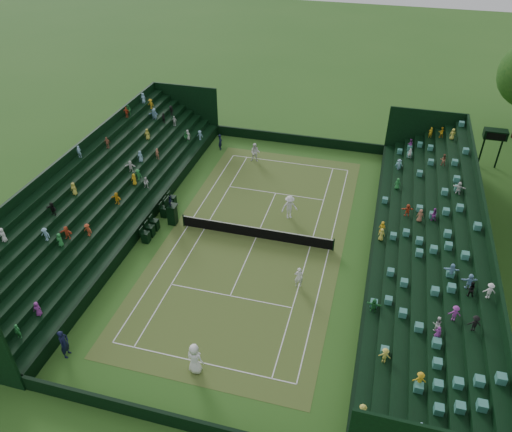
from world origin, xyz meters
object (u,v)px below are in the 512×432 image
at_px(umpire_chair, 172,212).
at_px(player_far_west, 255,152).
at_px(player_near_west, 195,358).
at_px(player_far_east, 289,207).
at_px(tennis_net, 256,232).
at_px(player_near_east, 299,277).

relative_size(umpire_chair, player_far_west, 1.39).
height_order(player_near_west, player_far_west, player_near_west).
bearing_deg(player_far_east, tennis_net, -147.54).
bearing_deg(player_far_west, player_far_east, -65.39).
height_order(player_near_west, player_near_east, player_near_west).
bearing_deg(player_far_west, tennis_net, -81.34).
bearing_deg(player_far_east, umpire_chair, 172.36).
distance_m(player_near_west, player_far_west, 24.05).
xyz_separation_m(tennis_net, player_far_west, (-3.17, 11.40, 0.39)).
bearing_deg(tennis_net, player_far_west, 105.53).
distance_m(tennis_net, umpire_chair, 6.75).
height_order(umpire_chair, player_near_east, umpire_chair).
relative_size(tennis_net, umpire_chair, 4.60).
xyz_separation_m(player_near_east, player_far_west, (-7.25, 15.71, 0.13)).
xyz_separation_m(umpire_chair, player_near_west, (6.66, -12.53, -0.07)).
bearing_deg(umpire_chair, player_near_east, -22.15).
height_order(umpire_chair, player_near_west, umpire_chair).
xyz_separation_m(tennis_net, player_near_west, (-0.06, -12.45, 0.49)).
bearing_deg(player_far_west, player_near_east, -72.11).
relative_size(tennis_net, player_far_east, 5.84).
bearing_deg(player_far_west, umpire_chair, -114.33).
relative_size(umpire_chair, player_near_east, 1.61).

